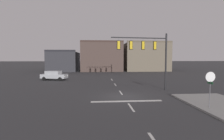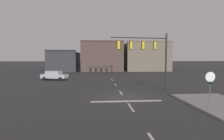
# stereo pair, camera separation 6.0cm
# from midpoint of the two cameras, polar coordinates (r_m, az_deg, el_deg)

# --- Properties ---
(ground_plane) EXTENTS (400.00, 400.00, 0.00)m
(ground_plane) POSITION_cam_midpoint_polar(r_m,az_deg,el_deg) (18.25, 3.73, -8.38)
(ground_plane) COLOR #353538
(sidewalk_near_corner) EXTENTS (5.00, 8.00, 0.15)m
(sidewalk_near_corner) POSITION_cam_midpoint_polar(r_m,az_deg,el_deg) (17.36, 31.29, -9.32)
(sidewalk_near_corner) COLOR gray
(sidewalk_near_corner) RESTS_ON ground
(stop_bar_paint) EXTENTS (6.40, 0.50, 0.01)m
(stop_bar_paint) POSITION_cam_midpoint_polar(r_m,az_deg,el_deg) (16.32, 4.78, -9.84)
(stop_bar_paint) COLOR silver
(stop_bar_paint) RESTS_ON ground
(lane_centreline) EXTENTS (0.16, 26.40, 0.01)m
(lane_centreline) POSITION_cam_midpoint_polar(r_m,az_deg,el_deg) (20.19, 2.89, -7.18)
(lane_centreline) COLOR silver
(lane_centreline) RESTS_ON ground
(signal_mast_near_side) EXTENTS (6.77, 0.76, 6.81)m
(signal_mast_near_side) POSITION_cam_midpoint_polar(r_m,az_deg,el_deg) (21.59, 11.34, 6.16)
(signal_mast_near_side) COLOR black
(signal_mast_near_side) RESTS_ON ground
(stop_sign) EXTENTS (0.76, 0.64, 2.83)m
(stop_sign) POSITION_cam_midpoint_polar(r_m,az_deg,el_deg) (15.29, 28.81, -3.08)
(stop_sign) COLOR #56565B
(stop_sign) RESTS_ON ground
(car_lot_nearside) EXTENTS (4.70, 2.77, 1.61)m
(car_lot_nearside) POSITION_cam_midpoint_polar(r_m,az_deg,el_deg) (32.93, -17.82, -1.58)
(car_lot_nearside) COLOR #9EA0A5
(car_lot_nearside) RESTS_ON ground
(building_row) EXTENTS (35.24, 13.32, 8.70)m
(building_row) POSITION_cam_midpoint_polar(r_m,az_deg,el_deg) (55.37, 1.12, 3.80)
(building_row) COLOR #2D2D33
(building_row) RESTS_ON ground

